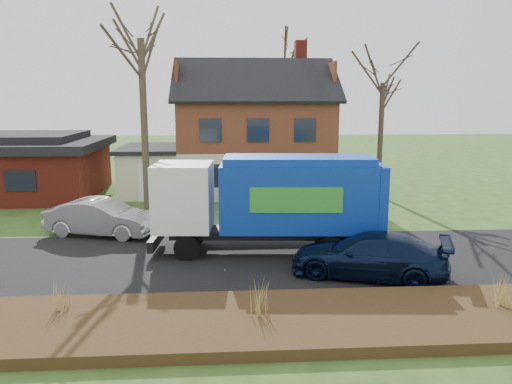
{
  "coord_description": "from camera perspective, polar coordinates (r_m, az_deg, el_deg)",
  "views": [
    {
      "loc": [
        0.08,
        -17.14,
        5.8
      ],
      "look_at": [
        1.37,
        2.5,
        2.04
      ],
      "focal_mm": 35.0,
      "sensor_mm": 36.0,
      "label": 1
    }
  ],
  "objects": [
    {
      "name": "mulch_verge",
      "position": [
        13.12,
        -3.88,
        -14.71
      ],
      "size": [
        80.0,
        3.5,
        0.3
      ],
      "primitive_type": "cube",
      "color": "#302110",
      "rests_on": "ground"
    },
    {
      "name": "garbage_truck",
      "position": [
        18.54,
        2.0,
        -0.67
      ],
      "size": [
        8.69,
        2.9,
        3.66
      ],
      "rotation": [
        0.0,
        0.0,
        -0.07
      ],
      "color": "black",
      "rests_on": "ground"
    },
    {
      "name": "silver_sedan",
      "position": [
        22.14,
        -17.27,
        -2.81
      ],
      "size": [
        4.95,
        2.85,
        1.54
      ],
      "primitive_type": "imported",
      "rotation": [
        0.0,
        0.0,
        1.29
      ],
      "color": "#A2A4AA",
      "rests_on": "ground"
    },
    {
      "name": "road",
      "position": [
        18.09,
        -3.86,
        -7.87
      ],
      "size": [
        80.0,
        7.0,
        0.02
      ],
      "primitive_type": "cube",
      "color": "black",
      "rests_on": "ground"
    },
    {
      "name": "tree_front_west",
      "position": [
        26.58,
        -13.18,
        19.46
      ],
      "size": [
        4.05,
        4.05,
        12.04
      ],
      "color": "#453B29",
      "rests_on": "ground"
    },
    {
      "name": "grass_clump_east",
      "position": [
        15.0,
        26.48,
        -10.01
      ],
      "size": [
        0.36,
        0.3,
        0.91
      ],
      "color": "tan",
      "rests_on": "mulch_verge"
    },
    {
      "name": "navy_wagon",
      "position": [
        16.77,
        12.8,
        -7.06
      ],
      "size": [
        5.42,
        3.63,
        1.46
      ],
      "primitive_type": "imported",
      "rotation": [
        0.0,
        0.0,
        -1.92
      ],
      "color": "black",
      "rests_on": "ground"
    },
    {
      "name": "ground",
      "position": [
        18.1,
        -3.86,
        -7.9
      ],
      "size": [
        120.0,
        120.0,
        0.0
      ],
      "primitive_type": "plane",
      "color": "#2D4918",
      "rests_on": "ground"
    },
    {
      "name": "ranch_house",
      "position": [
        32.72,
        -25.44,
        2.77
      ],
      "size": [
        9.8,
        8.2,
        3.7
      ],
      "color": "maroon",
      "rests_on": "ground"
    },
    {
      "name": "main_house",
      "position": [
        31.14,
        -1.18,
        7.55
      ],
      "size": [
        12.95,
        8.95,
        9.26
      ],
      "color": "beige",
      "rests_on": "ground"
    },
    {
      "name": "grass_clump_west",
      "position": [
        14.29,
        -21.38,
        -10.8
      ],
      "size": [
        0.32,
        0.26,
        0.83
      ],
      "color": "#A98B4A",
      "rests_on": "mulch_verge"
    },
    {
      "name": "grass_clump_mid",
      "position": [
        13.05,
        0.48,
        -11.84
      ],
      "size": [
        0.34,
        0.28,
        0.95
      ],
      "color": "#9F8646",
      "rests_on": "mulch_verge"
    },
    {
      "name": "tree_front_east",
      "position": [
        30.12,
        14.41,
        14.03
      ],
      "size": [
        3.39,
        3.39,
        9.42
      ],
      "color": "#3F3126",
      "rests_on": "ground"
    },
    {
      "name": "tree_back",
      "position": [
        38.24,
        3.27,
        16.44
      ],
      "size": [
        3.62,
        3.62,
        11.47
      ],
      "color": "#46392A",
      "rests_on": "ground"
    }
  ]
}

